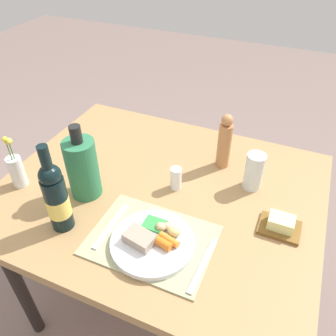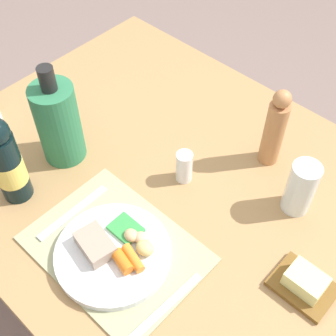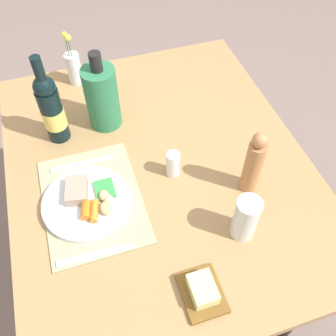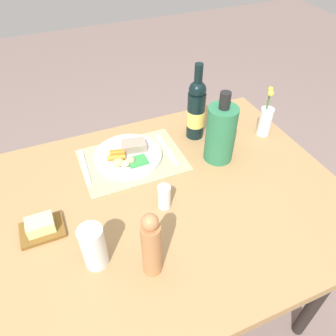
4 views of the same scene
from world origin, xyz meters
name	(u,v)px [view 2 (image 2 of 4)]	position (x,y,z in m)	size (l,w,h in m)	color
ground_plane	(163,298)	(0.00, 0.00, 0.00)	(8.00, 8.00, 0.00)	#7B6761
dining_table	(161,192)	(0.00, 0.00, 0.67)	(1.15, 0.93, 0.75)	#A27C4E
placemat	(116,249)	(0.08, -0.23, 0.75)	(0.38, 0.28, 0.01)	#9FA27B
dinner_plate	(114,252)	(0.09, -0.24, 0.77)	(0.26, 0.26, 0.05)	silver
fork	(73,212)	(-0.07, -0.23, 0.75)	(0.02, 0.20, 0.01)	silver
knife	(165,308)	(0.25, -0.25, 0.75)	(0.02, 0.20, 0.01)	silver
water_tumbler	(300,190)	(0.30, 0.15, 0.81)	(0.07, 0.07, 0.14)	silver
cooler_bottle	(58,122)	(-0.23, -0.12, 0.86)	(0.11, 0.11, 0.28)	#2C754B
salt_shaker	(184,167)	(0.05, 0.03, 0.79)	(0.04, 0.04, 0.09)	white
pepper_mill	(275,129)	(0.17, 0.23, 0.86)	(0.05, 0.05, 0.23)	#B67A4B
wine_bottle	(5,160)	(-0.21, -0.28, 0.87)	(0.07, 0.07, 0.31)	black
butter_dish	(305,283)	(0.43, -0.02, 0.77)	(0.13, 0.10, 0.05)	brown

